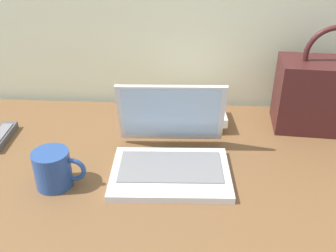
{
  "coord_description": "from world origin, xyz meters",
  "views": [
    {
      "loc": [
        0.06,
        -0.85,
        0.63
      ],
      "look_at": [
        0.01,
        0.0,
        0.15
      ],
      "focal_mm": 40.09,
      "sensor_mm": 36.0,
      "label": 1
    }
  ],
  "objects_px": {
    "laptop": "(171,152)",
    "book_stack": "(195,116)",
    "remote_control_near": "(1,137)",
    "handbag": "(326,94)",
    "coffee_mug": "(54,169)"
  },
  "relations": [
    {
      "from": "laptop",
      "to": "handbag",
      "type": "bearing_deg",
      "value": 28.08
    },
    {
      "from": "coffee_mug",
      "to": "remote_control_near",
      "type": "xyz_separation_m",
      "value": [
        -0.24,
        0.2,
        -0.04
      ]
    },
    {
      "from": "book_stack",
      "to": "coffee_mug",
      "type": "bearing_deg",
      "value": -135.76
    },
    {
      "from": "laptop",
      "to": "remote_control_near",
      "type": "relative_size",
      "value": 1.97
    },
    {
      "from": "coffee_mug",
      "to": "handbag",
      "type": "xyz_separation_m",
      "value": [
        0.76,
        0.35,
        0.07
      ]
    },
    {
      "from": "laptop",
      "to": "handbag",
      "type": "distance_m",
      "value": 0.54
    },
    {
      "from": "coffee_mug",
      "to": "book_stack",
      "type": "bearing_deg",
      "value": 44.24
    },
    {
      "from": "remote_control_near",
      "to": "book_stack",
      "type": "height_order",
      "value": "book_stack"
    },
    {
      "from": "laptop",
      "to": "handbag",
      "type": "relative_size",
      "value": 0.97
    },
    {
      "from": "laptop",
      "to": "book_stack",
      "type": "height_order",
      "value": "laptop"
    },
    {
      "from": "laptop",
      "to": "book_stack",
      "type": "distance_m",
      "value": 0.25
    },
    {
      "from": "remote_control_near",
      "to": "handbag",
      "type": "bearing_deg",
      "value": 8.59
    },
    {
      "from": "book_stack",
      "to": "handbag",
      "type": "bearing_deg",
      "value": 1.69
    },
    {
      "from": "coffee_mug",
      "to": "book_stack",
      "type": "distance_m",
      "value": 0.49
    },
    {
      "from": "coffee_mug",
      "to": "handbag",
      "type": "bearing_deg",
      "value": 25.04
    }
  ]
}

